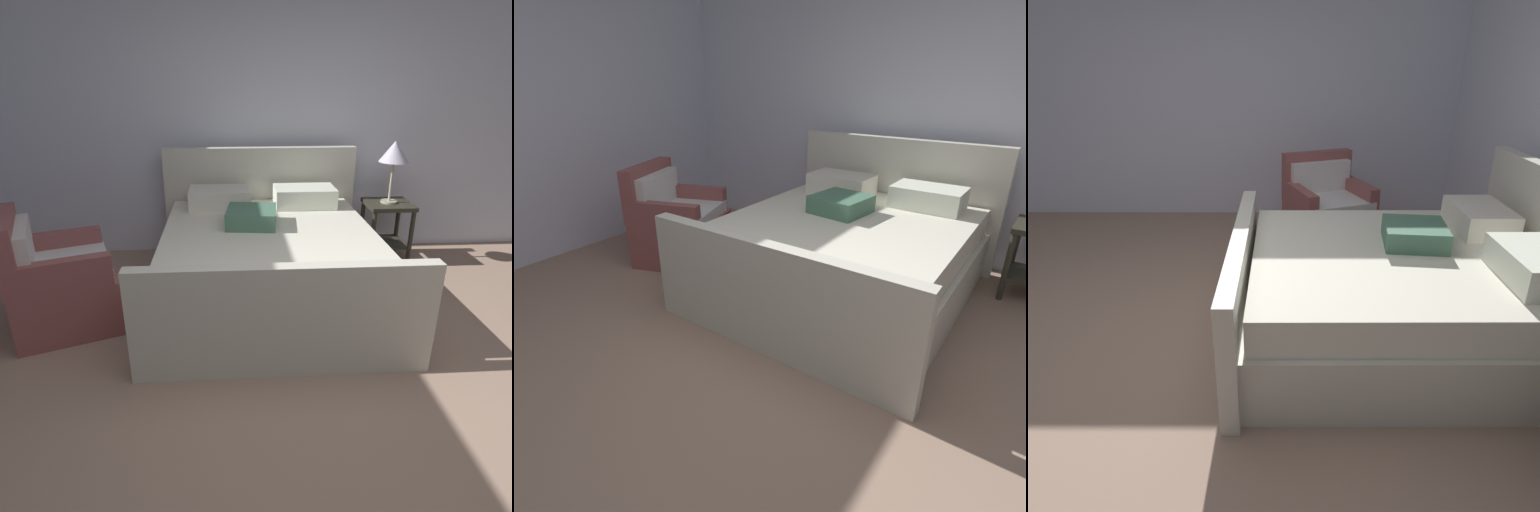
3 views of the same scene
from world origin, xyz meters
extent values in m
cube|color=#9C7D69|center=(0.00, 0.00, -0.01)|extent=(5.73, 5.27, 0.02)
cube|color=silver|center=(-2.93, 0.00, 1.40)|extent=(0.12, 5.39, 2.79)
cube|color=beige|center=(-0.25, 1.43, 0.20)|extent=(1.78, 1.93, 0.40)
cube|color=beige|center=(-0.24, 0.42, 0.38)|extent=(1.89, 0.11, 0.75)
cube|color=silver|center=(-0.25, 1.43, 0.51)|extent=(1.70, 1.87, 0.22)
cube|color=silver|center=(-0.65, 2.10, 0.71)|extent=(0.56, 0.36, 0.18)
cube|color=silver|center=(0.14, 2.11, 0.71)|extent=(0.56, 0.36, 0.18)
cube|color=#48735B|center=(-0.38, 1.57, 0.69)|extent=(0.44, 0.44, 0.14)
cube|color=#8F4E4C|center=(-1.80, 1.14, 0.21)|extent=(0.93, 0.93, 0.42)
cube|color=silver|center=(-1.80, 1.14, 0.47)|extent=(0.86, 0.86, 0.10)
cube|color=#8F4E4C|center=(-2.09, 1.03, 0.66)|extent=(0.37, 0.72, 0.48)
cube|color=silver|center=(-2.01, 1.06, 0.64)|extent=(0.31, 0.61, 0.36)
cube|color=#8F4E4C|center=(-1.69, 0.85, 0.53)|extent=(0.64, 0.32, 0.22)
cube|color=#8F4E4C|center=(-1.91, 1.43, 0.53)|extent=(0.64, 0.32, 0.22)
camera|label=1|loc=(-0.55, -1.89, 1.79)|focal=30.88mm
camera|label=2|loc=(1.05, -1.35, 1.64)|focal=28.98mm
camera|label=3|loc=(2.42, 0.71, 1.79)|focal=31.57mm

